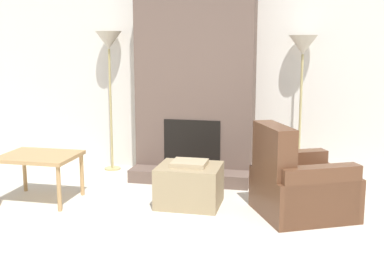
{
  "coord_description": "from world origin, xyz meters",
  "views": [
    {
      "loc": [
        1.25,
        -2.86,
        1.71
      ],
      "look_at": [
        0.0,
        2.84,
        0.65
      ],
      "focal_mm": 45.0,
      "sensor_mm": 36.0,
      "label": 1
    }
  ],
  "objects_px": {
    "armchair": "(297,187)",
    "floor_lamp_left": "(109,48)",
    "side_table": "(40,160)",
    "floor_lamp_right": "(303,53)",
    "ottoman": "(189,184)"
  },
  "relations": [
    {
      "from": "ottoman",
      "to": "side_table",
      "type": "distance_m",
      "value": 1.63
    },
    {
      "from": "side_table",
      "to": "armchair",
      "type": "bearing_deg",
      "value": 3.05
    },
    {
      "from": "side_table",
      "to": "floor_lamp_right",
      "type": "height_order",
      "value": "floor_lamp_right"
    },
    {
      "from": "floor_lamp_left",
      "to": "floor_lamp_right",
      "type": "distance_m",
      "value": 2.46
    },
    {
      "from": "floor_lamp_right",
      "to": "ottoman",
      "type": "bearing_deg",
      "value": -133.31
    },
    {
      "from": "ottoman",
      "to": "floor_lamp_left",
      "type": "relative_size",
      "value": 0.36
    },
    {
      "from": "ottoman",
      "to": "floor_lamp_right",
      "type": "relative_size",
      "value": 0.37
    },
    {
      "from": "ottoman",
      "to": "floor_lamp_left",
      "type": "bearing_deg",
      "value": 138.4
    },
    {
      "from": "armchair",
      "to": "floor_lamp_left",
      "type": "xyz_separation_m",
      "value": [
        -2.45,
        1.25,
        1.34
      ]
    },
    {
      "from": "floor_lamp_left",
      "to": "floor_lamp_right",
      "type": "bearing_deg",
      "value": 0.0
    },
    {
      "from": "side_table",
      "to": "floor_lamp_right",
      "type": "relative_size",
      "value": 0.44
    },
    {
      "from": "side_table",
      "to": "floor_lamp_right",
      "type": "xyz_separation_m",
      "value": [
        2.72,
        1.39,
        1.12
      ]
    },
    {
      "from": "armchair",
      "to": "floor_lamp_right",
      "type": "xyz_separation_m",
      "value": [
        0.01,
        1.25,
        1.29
      ]
    },
    {
      "from": "ottoman",
      "to": "side_table",
      "type": "height_order",
      "value": "side_table"
    },
    {
      "from": "armchair",
      "to": "floor_lamp_right",
      "type": "relative_size",
      "value": 0.63
    }
  ]
}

